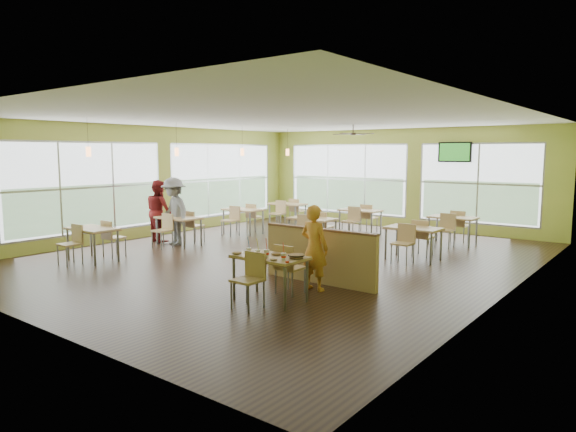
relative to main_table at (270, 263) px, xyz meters
The scene contains 20 objects.
room 3.73m from the main_table, 123.69° to the left, with size 12.00×12.04×3.20m.
window_bays 7.70m from the main_table, 127.41° to the left, with size 9.24×10.24×2.38m.
main_table is the anchor object (origin of this frame).
half_wall_divider 1.45m from the main_table, 90.00° to the left, with size 2.40×0.14×1.04m.
dining_tables 5.61m from the main_table, 122.91° to the left, with size 6.92×8.72×0.87m.
pendant_lights 6.62m from the main_table, 144.75° to the left, with size 0.11×7.31×0.86m.
ceiling_fan 6.73m from the main_table, 108.43° to the left, with size 1.25×1.25×0.29m.
tv_backwall 9.08m from the main_table, 91.29° to the left, with size 1.00×0.07×0.60m.
man_plaid 1.02m from the main_table, 78.80° to the left, with size 0.56×0.37×1.53m, color #D35A17.
patron_maroon 6.55m from the main_table, 157.22° to the left, with size 0.83×0.64×1.70m, color maroon.
patron_grey 5.90m from the main_table, 155.13° to the left, with size 1.15×0.66×1.78m, color slate.
cup_blue 0.40m from the main_table, 153.22° to the right, with size 0.09×0.09×0.32m.
cup_yellow 0.30m from the main_table, 107.48° to the right, with size 0.09×0.09×0.33m.
cup_red_near 0.24m from the main_table, 73.30° to the right, with size 0.10×0.10×0.34m.
cup_red_far 0.46m from the main_table, 19.42° to the right, with size 0.09×0.09×0.31m.
food_basket 0.50m from the main_table, 13.39° to the left, with size 0.27×0.27×0.06m.
ketchup_cup 0.62m from the main_table, 24.29° to the right, with size 0.06×0.06×0.02m, color #AE1F00.
wrapper_left 0.59m from the main_table, 155.19° to the right, with size 0.18×0.16×0.04m, color #A57C50.
wrapper_mid 0.18m from the main_table, 68.42° to the left, with size 0.18×0.16×0.04m, color #A57C50.
wrapper_right 0.41m from the main_table, 41.86° to the right, with size 0.12×0.11×0.03m, color #A57C50.
Camera 1 is at (7.27, -9.34, 2.42)m, focal length 32.00 mm.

